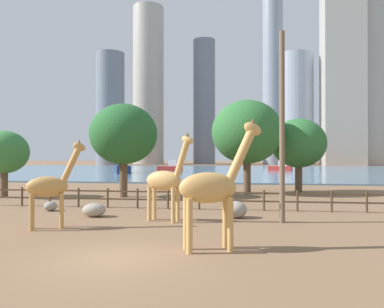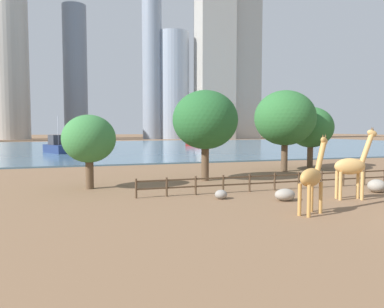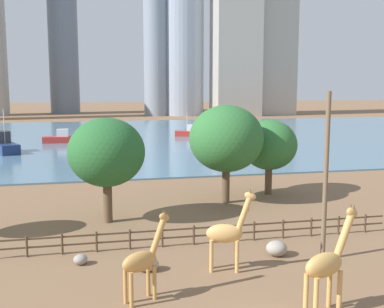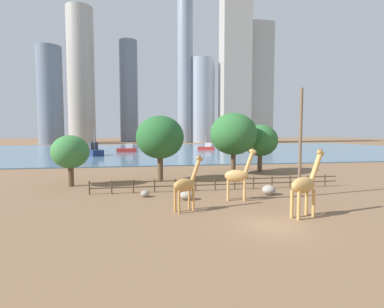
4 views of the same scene
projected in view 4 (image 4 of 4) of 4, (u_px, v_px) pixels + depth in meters
The scene contains 24 objects.
ground_plane at pixel (165, 150), 97.55m from camera, with size 400.00×400.00×0.00m, color brown.
harbor_water at pixel (166, 150), 94.60m from camera, with size 180.00×86.00×0.20m, color slate.
giraffe_tall at pixel (305, 185), 20.89m from camera, with size 3.22×1.64×4.89m.
giraffe_companion at pixel (186, 185), 22.50m from camera, with size 2.69×1.73×4.27m.
giraffe_young at pixel (238, 176), 26.06m from camera, with size 2.83×1.33×4.68m.
utility_pole at pixel (300, 143), 27.29m from camera, with size 0.28×0.28×9.94m, color brown.
boulder_near_fence at pixel (187, 195), 26.32m from camera, with size 1.35×1.03×0.77m, color gray.
boulder_by_pole at pixel (269, 190), 28.37m from camera, with size 1.28×1.24×0.93m, color gray.
boulder_small at pixel (145, 194), 27.49m from camera, with size 0.81×0.80×0.60m, color gray.
enclosure_fence at pixel (219, 183), 30.65m from camera, with size 26.12×0.14×1.30m.
tree_left_large at pixel (70, 152), 32.66m from camera, with size 4.02×4.02×5.62m.
tree_center_broad at pixel (160, 137), 35.77m from camera, with size 5.71×5.71×7.91m.
tree_right_tall at pixel (260, 141), 44.63m from camera, with size 5.22×5.22×7.06m.
tree_left_small at pixel (234, 134), 41.36m from camera, with size 6.45×6.45×8.59m.
boat_ferry at pixel (94, 151), 73.32m from camera, with size 5.33×7.73×6.56m.
boat_sailboat at pixel (127, 149), 85.49m from camera, with size 5.56×2.18×2.41m.
boat_tug at pixel (207, 147), 95.44m from camera, with size 5.56×3.39×4.71m.
skyline_tower_needle at pixel (255, 84), 165.12m from camera, with size 17.04×11.03×64.94m, color #ADA89E.
skyline_block_central at pixel (50, 96), 141.73m from camera, with size 11.56×11.56×46.02m, color slate.
skyline_tower_glass at pixel (81, 76), 165.33m from camera, with size 14.41×14.41×73.65m, color #ADA89E.
skyline_block_left at pixel (129, 92), 178.00m from camera, with size 10.55×10.55×59.55m, color slate.
skyline_block_right at pixel (185, 48), 160.35m from camera, with size 8.24×8.24×101.51m, color gray.
skyline_tower_short at pixel (202, 101), 164.67m from camera, with size 13.96×13.96×45.60m, color #939EAD.
skyline_block_wide at pixel (235, 72), 159.49m from camera, with size 15.06×11.45×76.03m, color #ADA89E.
Camera 4 is at (-8.20, -17.42, 5.98)m, focal length 28.00 mm.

